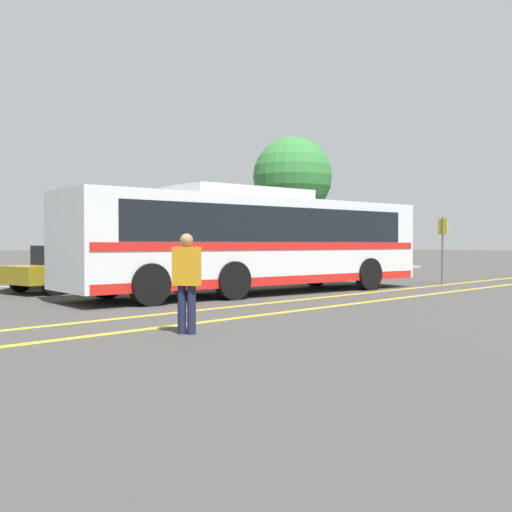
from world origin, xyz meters
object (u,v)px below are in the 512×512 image
object	(u,v)px
parked_car_2	(212,262)
tree_1	(293,177)
parked_car_1	(73,268)
bus_stop_sign	(443,242)
pedestrian_0	(187,277)
transit_bus	(256,240)

from	to	relation	value
parked_car_2	tree_1	size ratio (longest dim) A/B	0.60
parked_car_2	tree_1	world-z (taller)	tree_1
parked_car_1	tree_1	xyz separation A→B (m)	(13.67, 3.07, 4.10)
parked_car_1	bus_stop_sign	bearing A→B (deg)	53.95
tree_1	pedestrian_0	bearing A→B (deg)	-143.56
pedestrian_0	tree_1	bearing A→B (deg)	101.17
parked_car_1	pedestrian_0	xyz separation A→B (m)	(-2.96, -9.21, 0.22)
parked_car_1	pedestrian_0	world-z (taller)	pedestrian_0
transit_bus	pedestrian_0	xyz separation A→B (m)	(-6.32, -4.69, -0.65)
transit_bus	parked_car_2	world-z (taller)	transit_bus
parked_car_1	bus_stop_sign	xyz separation A→B (m)	(10.73, -6.56, 0.81)
transit_bus	bus_stop_sign	distance (m)	7.65
parked_car_1	pedestrian_0	distance (m)	9.68
parked_car_2	bus_stop_sign	world-z (taller)	bus_stop_sign
parked_car_1	tree_1	bearing A→B (deg)	98.05
bus_stop_sign	tree_1	world-z (taller)	tree_1
parked_car_2	pedestrian_0	xyz separation A→B (m)	(-8.36, -8.95, 0.14)
parked_car_2	tree_1	distance (m)	9.78
bus_stop_sign	tree_1	distance (m)	10.59
bus_stop_sign	tree_1	bearing A→B (deg)	169.85
transit_bus	parked_car_2	bearing A→B (deg)	161.18
tree_1	transit_bus	bearing A→B (deg)	-143.64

